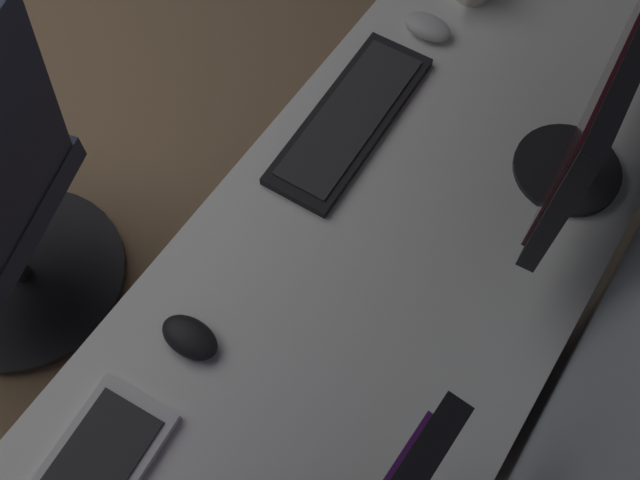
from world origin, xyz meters
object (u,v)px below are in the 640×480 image
object	(u,v)px
keyboard_main	(350,119)
mouse_spare	(428,27)
mouse_main	(190,337)
monitor_primary	(613,85)
drawer_pedestal	(372,351)

from	to	relation	value
keyboard_main	mouse_spare	distance (m)	0.28
mouse_main	mouse_spare	xyz separation A→B (m)	(-0.80, -0.01, 0.00)
monitor_primary	drawer_pedestal	bearing A→B (deg)	-23.05
drawer_pedestal	keyboard_main	distance (m)	0.52
mouse_spare	mouse_main	bearing A→B (deg)	0.75
monitor_primary	mouse_spare	size ratio (longest dim) A/B	5.58
keyboard_main	mouse_spare	xyz separation A→B (m)	(-0.28, 0.01, 0.01)
mouse_main	mouse_spare	distance (m)	0.80
monitor_primary	mouse_spare	distance (m)	0.47
drawer_pedestal	keyboard_main	world-z (taller)	keyboard_main
monitor_primary	mouse_main	size ratio (longest dim) A/B	5.58
keyboard_main	mouse_main	xyz separation A→B (m)	(0.52, 0.02, 0.01)
keyboard_main	mouse_main	distance (m)	0.52
monitor_primary	keyboard_main	bearing A→B (deg)	-71.97
drawer_pedestal	keyboard_main	bearing A→B (deg)	-137.09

